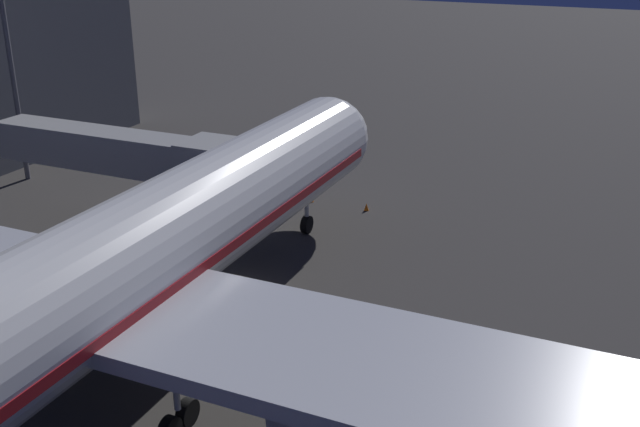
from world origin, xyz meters
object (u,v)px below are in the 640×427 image
(jet_bridge, at_px, (133,154))
(apron_floodlight_mast, at_px, (11,67))
(airliner_at_gate, at_px, (71,303))
(traffic_cone_nose_port, at_px, (366,207))
(traffic_cone_nose_starboard, at_px, (311,198))

(jet_bridge, height_order, apron_floodlight_mast, apron_floodlight_mast)
(airliner_at_gate, bearing_deg, traffic_cone_nose_port, -94.57)
(jet_bridge, bearing_deg, apron_floodlight_mast, -20.77)
(traffic_cone_nose_starboard, bearing_deg, apron_floodlight_mast, 11.20)
(traffic_cone_nose_starboard, bearing_deg, jet_bridge, 53.78)
(jet_bridge, xyz_separation_m, traffic_cone_nose_starboard, (-7.71, -10.53, -5.42))
(apron_floodlight_mast, bearing_deg, traffic_cone_nose_starboard, -168.80)
(traffic_cone_nose_port, bearing_deg, apron_floodlight_mast, 9.45)
(traffic_cone_nose_port, distance_m, traffic_cone_nose_starboard, 4.40)
(apron_floodlight_mast, height_order, traffic_cone_nose_port, apron_floodlight_mast)
(traffic_cone_nose_port, relative_size, traffic_cone_nose_starboard, 1.00)
(airliner_at_gate, height_order, traffic_cone_nose_starboard, airliner_at_gate)
(jet_bridge, bearing_deg, airliner_at_gate, 120.21)
(apron_floodlight_mast, bearing_deg, jet_bridge, 159.23)
(apron_floodlight_mast, xyz_separation_m, traffic_cone_nose_port, (-27.70, -4.61, -8.78))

